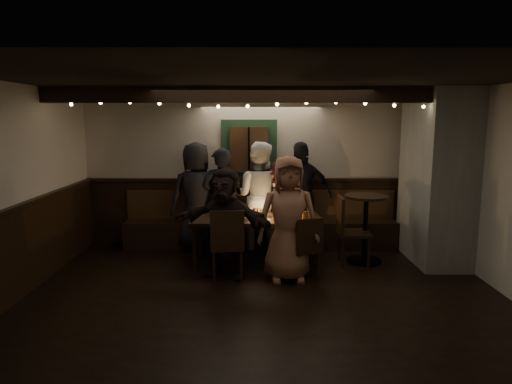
{
  "coord_description": "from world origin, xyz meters",
  "views": [
    {
      "loc": [
        -0.11,
        -5.33,
        2.19
      ],
      "look_at": [
        -0.08,
        1.6,
        1.05
      ],
      "focal_mm": 32.0,
      "sensor_mm": 36.0,
      "label": 1
    }
  ],
  "objects_px": {
    "person_b": "(221,200)",
    "dining_table": "(256,221)",
    "person_d": "(281,206)",
    "chair_near_left": "(227,241)",
    "high_top": "(366,220)",
    "person_f": "(225,223)",
    "person_c": "(259,196)",
    "person_e": "(301,195)",
    "chair_end": "(348,226)",
    "person_a": "(197,196)",
    "person_g": "(288,219)",
    "chair_near_right": "(306,245)"
  },
  "relations": [
    {
      "from": "person_g",
      "to": "person_d",
      "type": "bearing_deg",
      "value": 86.52
    },
    {
      "from": "person_a",
      "to": "person_d",
      "type": "relative_size",
      "value": 1.21
    },
    {
      "from": "person_a",
      "to": "person_c",
      "type": "xyz_separation_m",
      "value": [
        1.03,
        -0.0,
        0.0
      ]
    },
    {
      "from": "chair_near_left",
      "to": "person_b",
      "type": "bearing_deg",
      "value": 97.29
    },
    {
      "from": "chair_end",
      "to": "person_g",
      "type": "distance_m",
      "value": 1.19
    },
    {
      "from": "chair_end",
      "to": "high_top",
      "type": "height_order",
      "value": "high_top"
    },
    {
      "from": "person_a",
      "to": "person_b",
      "type": "distance_m",
      "value": 0.41
    },
    {
      "from": "person_a",
      "to": "chair_near_left",
      "type": "bearing_deg",
      "value": 90.4
    },
    {
      "from": "person_e",
      "to": "person_g",
      "type": "bearing_deg",
      "value": 69.53
    },
    {
      "from": "chair_near_right",
      "to": "person_b",
      "type": "height_order",
      "value": "person_b"
    },
    {
      "from": "person_a",
      "to": "person_f",
      "type": "bearing_deg",
      "value": 91.58
    },
    {
      "from": "person_c",
      "to": "person_g",
      "type": "bearing_deg",
      "value": 120.43
    },
    {
      "from": "dining_table",
      "to": "chair_near_left",
      "type": "bearing_deg",
      "value": -115.29
    },
    {
      "from": "high_top",
      "to": "person_d",
      "type": "relative_size",
      "value": 0.7
    },
    {
      "from": "person_e",
      "to": "person_f",
      "type": "xyz_separation_m",
      "value": [
        -1.18,
        -1.43,
        -0.13
      ]
    },
    {
      "from": "chair_end",
      "to": "person_d",
      "type": "height_order",
      "value": "person_d"
    },
    {
      "from": "chair_near_right",
      "to": "person_b",
      "type": "bearing_deg",
      "value": 130.78
    },
    {
      "from": "dining_table",
      "to": "person_d",
      "type": "distance_m",
      "value": 0.83
    },
    {
      "from": "chair_near_right",
      "to": "person_c",
      "type": "bearing_deg",
      "value": 112.45
    },
    {
      "from": "person_c",
      "to": "person_e",
      "type": "bearing_deg",
      "value": -160.83
    },
    {
      "from": "chair_end",
      "to": "person_a",
      "type": "xyz_separation_m",
      "value": [
        -2.35,
        0.85,
        0.32
      ]
    },
    {
      "from": "person_c",
      "to": "person_f",
      "type": "height_order",
      "value": "person_c"
    },
    {
      "from": "dining_table",
      "to": "chair_end",
      "type": "bearing_deg",
      "value": -4.61
    },
    {
      "from": "person_g",
      "to": "dining_table",
      "type": "bearing_deg",
      "value": 114.87
    },
    {
      "from": "person_b",
      "to": "dining_table",
      "type": "bearing_deg",
      "value": 113.61
    },
    {
      "from": "dining_table",
      "to": "person_f",
      "type": "xyz_separation_m",
      "value": [
        -0.42,
        -0.66,
        0.13
      ]
    },
    {
      "from": "person_b",
      "to": "person_d",
      "type": "relative_size",
      "value": 1.15
    },
    {
      "from": "person_e",
      "to": "person_f",
      "type": "distance_m",
      "value": 1.86
    },
    {
      "from": "chair_end",
      "to": "person_c",
      "type": "height_order",
      "value": "person_c"
    },
    {
      "from": "person_a",
      "to": "person_f",
      "type": "height_order",
      "value": "person_a"
    },
    {
      "from": "dining_table",
      "to": "person_a",
      "type": "distance_m",
      "value": 1.26
    },
    {
      "from": "person_g",
      "to": "chair_near_left",
      "type": "bearing_deg",
      "value": 179.54
    },
    {
      "from": "person_d",
      "to": "person_g",
      "type": "bearing_deg",
      "value": 74.38
    },
    {
      "from": "person_d",
      "to": "person_e",
      "type": "distance_m",
      "value": 0.39
    },
    {
      "from": "dining_table",
      "to": "chair_end",
      "type": "relative_size",
      "value": 1.89
    },
    {
      "from": "person_d",
      "to": "chair_near_left",
      "type": "bearing_deg",
      "value": 46.3
    },
    {
      "from": "person_a",
      "to": "person_d",
      "type": "bearing_deg",
      "value": 158.22
    },
    {
      "from": "chair_near_right",
      "to": "person_c",
      "type": "xyz_separation_m",
      "value": [
        -0.63,
        1.52,
        0.41
      ]
    },
    {
      "from": "high_top",
      "to": "person_f",
      "type": "relative_size",
      "value": 0.68
    },
    {
      "from": "chair_near_left",
      "to": "chair_near_right",
      "type": "distance_m",
      "value": 1.07
    },
    {
      "from": "chair_end",
      "to": "person_d",
      "type": "relative_size",
      "value": 0.69
    },
    {
      "from": "person_e",
      "to": "person_g",
      "type": "relative_size",
      "value": 1.06
    },
    {
      "from": "person_b",
      "to": "person_g",
      "type": "bearing_deg",
      "value": 107.44
    },
    {
      "from": "person_c",
      "to": "dining_table",
      "type": "bearing_deg",
      "value": 102.82
    },
    {
      "from": "dining_table",
      "to": "person_a",
      "type": "relative_size",
      "value": 1.08
    },
    {
      "from": "person_c",
      "to": "high_top",
      "type": "bearing_deg",
      "value": 171.77
    },
    {
      "from": "person_a",
      "to": "person_e",
      "type": "distance_m",
      "value": 1.75
    },
    {
      "from": "person_b",
      "to": "person_e",
      "type": "bearing_deg",
      "value": 166.94
    },
    {
      "from": "person_b",
      "to": "high_top",
      "type": "bearing_deg",
      "value": 145.91
    },
    {
      "from": "person_a",
      "to": "person_f",
      "type": "relative_size",
      "value": 1.17
    }
  ]
}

